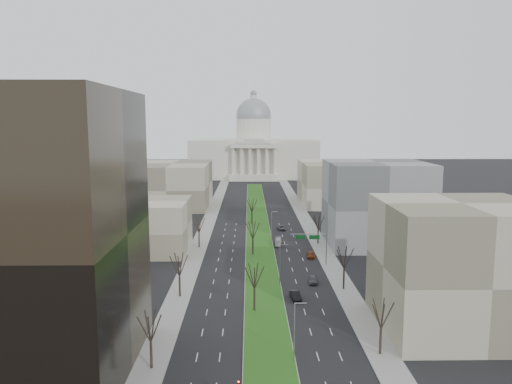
{
  "coord_description": "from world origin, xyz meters",
  "views": [
    {
      "loc": [
        -2.97,
        -50.3,
        35.71
      ],
      "look_at": [
        -0.72,
        109.76,
        12.87
      ],
      "focal_mm": 35.0,
      "sensor_mm": 36.0,
      "label": 1
    }
  ],
  "objects": [
    {
      "name": "car_red",
      "position": [
        13.23,
        77.13,
        0.69
      ],
      "size": [
        2.28,
        4.91,
        1.39
      ],
      "primitive_type": "imported",
      "rotation": [
        0.0,
        0.0,
        -0.07
      ],
      "color": "maroon",
      "rests_on": "ground"
    },
    {
      "name": "mast_arm_signs",
      "position": [
        13.49,
        70.03,
        6.11
      ],
      "size": [
        9.12,
        0.24,
        8.09
      ],
      "color": "gray",
      "rests_on": "ground"
    },
    {
      "name": "median",
      "position": [
        0.0,
        118.99,
        0.1
      ],
      "size": [
        8.0,
        222.03,
        0.2
      ],
      "color": "#999993",
      "rests_on": "ground"
    },
    {
      "name": "sidewalk_right",
      "position": [
        17.5,
        95.0,
        0.07
      ],
      "size": [
        5.0,
        330.0,
        0.15
      ],
      "primitive_type": "cube",
      "color": "gray",
      "rests_on": "ground"
    },
    {
      "name": "sidewalk_left",
      "position": [
        -17.5,
        95.0,
        0.07
      ],
      "size": [
        5.0,
        330.0,
        0.15
      ],
      "primitive_type": "cube",
      "color": "gray",
      "rests_on": "ground"
    },
    {
      "name": "tree_left_near",
      "position": [
        -17.2,
        18.0,
        6.61
      ],
      "size": [
        5.1,
        5.1,
        9.18
      ],
      "color": "black",
      "rests_on": "ground"
    },
    {
      "name": "tree_right_far",
      "position": [
        17.2,
        92.0,
        6.53
      ],
      "size": [
        5.04,
        5.04,
        9.07
      ],
      "color": "black",
      "rests_on": "ground"
    },
    {
      "name": "car_grey_far",
      "position": [
        7.64,
        111.14,
        0.67
      ],
      "size": [
        2.77,
        5.03,
        1.33
      ],
      "primitive_type": "imported",
      "rotation": [
        0.0,
        0.0,
        0.12
      ],
      "color": "#494D51",
      "rests_on": "ground"
    },
    {
      "name": "capitol",
      "position": [
        0.0,
        269.59,
        16.31
      ],
      "size": [
        80.0,
        46.0,
        55.0
      ],
      "color": "beige",
      "rests_on": "ground"
    },
    {
      "name": "car_grey_near",
      "position": [
        11.23,
        56.33,
        0.79
      ],
      "size": [
        2.44,
        4.83,
        1.58
      ],
      "primitive_type": "imported",
      "rotation": [
        0.0,
        0.0,
        -0.13
      ],
      "color": "#47484E",
      "rests_on": "ground"
    },
    {
      "name": "tree_median_a",
      "position": [
        -2.0,
        40.0,
        7.0
      ],
      "size": [
        5.4,
        5.4,
        9.72
      ],
      "color": "black",
      "rests_on": "ground"
    },
    {
      "name": "tree_median_b",
      "position": [
        -2.0,
        80.0,
        7.0
      ],
      "size": [
        5.4,
        5.4,
        9.72
      ],
      "color": "black",
      "rests_on": "ground"
    },
    {
      "name": "streetlamp_median_c",
      "position": [
        3.76,
        95.0,
        4.81
      ],
      "size": [
        1.9,
        0.2,
        9.16
      ],
      "color": "gray",
      "rests_on": "ground"
    },
    {
      "name": "building_beige_left",
      "position": [
        -33.0,
        85.0,
        7.0
      ],
      "size": [
        26.0,
        22.0,
        14.0
      ],
      "primitive_type": "cube",
      "color": "gray",
      "rests_on": "ground"
    },
    {
      "name": "box_van",
      "position": [
        5.5,
        90.94,
        0.97
      ],
      "size": [
        2.17,
        7.09,
        1.95
      ],
      "primitive_type": "imported",
      "rotation": [
        0.0,
        0.0,
        -0.08
      ],
      "color": "#BDBDBD",
      "rests_on": "ground"
    },
    {
      "name": "ground",
      "position": [
        0.0,
        120.0,
        0.0
      ],
      "size": [
        600.0,
        600.0,
        0.0
      ],
      "primitive_type": "plane",
      "color": "black",
      "rests_on": "ground"
    },
    {
      "name": "streetlamp_median_a",
      "position": [
        3.76,
        20.0,
        4.81
      ],
      "size": [
        1.9,
        0.2,
        9.16
      ],
      "color": "gray",
      "rests_on": "ground"
    },
    {
      "name": "tree_right_near",
      "position": [
        17.2,
        22.0,
        6.69
      ],
      "size": [
        5.16,
        5.16,
        9.29
      ],
      "color": "black",
      "rests_on": "ground"
    },
    {
      "name": "building_tan_right",
      "position": [
        33.0,
        32.0,
        11.0
      ],
      "size": [
        26.0,
        24.0,
        22.0
      ],
      "primitive_type": "cube",
      "color": "#78715C",
      "rests_on": "ground"
    },
    {
      "name": "tree_median_c",
      "position": [
        -2.0,
        120.0,
        7.0
      ],
      "size": [
        5.4,
        5.4,
        9.72
      ],
      "color": "black",
      "rests_on": "ground"
    },
    {
      "name": "building_far_left",
      "position": [
        -35.0,
        160.0,
        9.0
      ],
      "size": [
        30.0,
        40.0,
        18.0
      ],
      "primitive_type": "cube",
      "color": "#78715C",
      "rests_on": "ground"
    },
    {
      "name": "building_far_right",
      "position": [
        35.0,
        165.0,
        9.0
      ],
      "size": [
        30.0,
        40.0,
        18.0
      ],
      "primitive_type": "cube",
      "color": "gray",
      "rests_on": "ground"
    },
    {
      "name": "tree_right_mid",
      "position": [
        17.2,
        52.0,
        7.16
      ],
      "size": [
        5.52,
        5.52,
        9.94
      ],
      "color": "black",
      "rests_on": "ground"
    },
    {
      "name": "tree_left_far",
      "position": [
        -17.2,
        88.0,
        6.84
      ],
      "size": [
        5.28,
        5.28,
        9.5
      ],
      "color": "black",
      "rests_on": "ground"
    },
    {
      "name": "car_black",
      "position": [
        6.34,
        46.25,
        0.81
      ],
      "size": [
        2.18,
        5.08,
        1.63
      ],
      "primitive_type": "imported",
      "rotation": [
        0.0,
        0.0,
        0.09
      ],
      "color": "black",
      "rests_on": "ground"
    },
    {
      "name": "streetlamp_median_b",
      "position": [
        3.76,
        55.0,
        4.81
      ],
      "size": [
        1.9,
        0.2,
        9.16
      ],
      "color": "gray",
      "rests_on": "ground"
    },
    {
      "name": "building_glass_tower",
      "position": [
        -37.0,
        18.0,
        20.0
      ],
      "size": [
        34.0,
        30.0,
        40.0
      ],
      "primitive_type": "cube",
      "color": "black",
      "rests_on": "ground"
    },
    {
      "name": "building_grey_right",
      "position": [
        34.0,
        92.0,
        12.0
      ],
      "size": [
        28.0,
        26.0,
        24.0
      ],
      "primitive_type": "cube",
      "color": "#5D6062",
      "rests_on": "ground"
    },
    {
      "name": "tree_left_mid",
      "position": [
        -17.2,
        48.0,
        7.0
      ],
      "size": [
        5.4,
        5.4,
        9.72
      ],
      "color": "black",
      "rests_on": "ground"
    }
  ]
}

